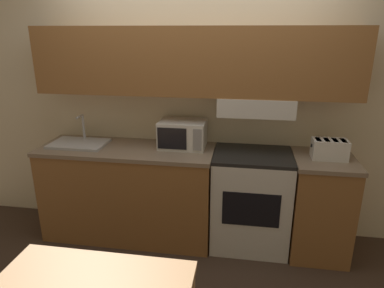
% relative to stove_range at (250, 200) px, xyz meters
% --- Properties ---
extents(ground_plane, '(16.00, 16.00, 0.00)m').
position_rel_stove_range_xyz_m(ground_plane, '(-0.55, 0.27, -0.45)').
color(ground_plane, '#3D2D23').
extents(wall_back, '(5.19, 0.38, 2.55)m').
position_rel_stove_range_xyz_m(wall_back, '(-0.54, 0.21, 0.99)').
color(wall_back, beige).
rests_on(wall_back, ground_plane).
extents(lower_counter_main, '(1.61, 0.59, 0.90)m').
position_rel_stove_range_xyz_m(lower_counter_main, '(-1.15, -0.01, 0.00)').
color(lower_counter_main, '#936033').
rests_on(lower_counter_main, ground_plane).
extents(lower_counter_right_stub, '(0.51, 0.59, 0.90)m').
position_rel_stove_range_xyz_m(lower_counter_right_stub, '(0.60, -0.01, 0.00)').
color(lower_counter_right_stub, '#936033').
rests_on(lower_counter_right_stub, ground_plane).
extents(stove_range, '(0.68, 0.55, 0.90)m').
position_rel_stove_range_xyz_m(stove_range, '(0.00, 0.00, 0.00)').
color(stove_range, silver).
rests_on(stove_range, ground_plane).
extents(microwave, '(0.42, 0.32, 0.25)m').
position_rel_stove_range_xyz_m(microwave, '(-0.64, 0.09, 0.57)').
color(microwave, silver).
rests_on(microwave, lower_counter_main).
extents(toaster, '(0.30, 0.17, 0.17)m').
position_rel_stove_range_xyz_m(toaster, '(0.62, -0.02, 0.53)').
color(toaster, silver).
rests_on(toaster, lower_counter_right_stub).
extents(sink_basin, '(0.51, 0.34, 0.27)m').
position_rel_stove_range_xyz_m(sink_basin, '(-1.62, -0.01, 0.47)').
color(sink_basin, '#B7BABF').
rests_on(sink_basin, lower_counter_main).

